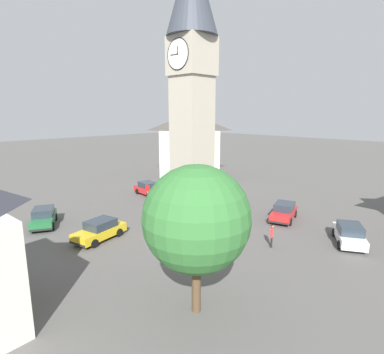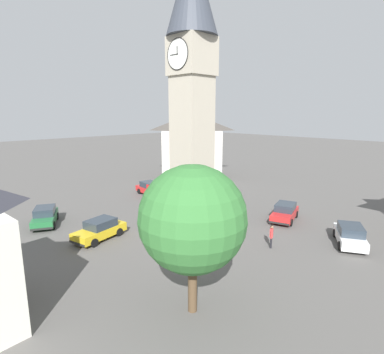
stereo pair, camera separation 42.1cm
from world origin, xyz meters
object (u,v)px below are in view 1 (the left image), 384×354
car_blue_kerb (44,217)px  tree (197,219)px  car_white_side (100,230)px  pedestrian (272,234)px  building_corner_back (189,145)px  car_silver_kerb (149,189)px  clock_tower (192,70)px  road_sign (148,194)px  car_red_corner (349,234)px  car_black_far (284,212)px

car_blue_kerb → tree: bearing=-178.1°
car_white_side → tree: bearing=173.8°
pedestrian → building_corner_back: 26.78m
car_silver_kerb → tree: size_ratio=0.59×
clock_tower → car_white_side: clock_tower is taller
road_sign → car_blue_kerb: bearing=65.6°
clock_tower → car_red_corner: bearing=-148.6°
car_white_side → building_corner_back: (12.32, -22.11, 4.01)m
building_corner_back → road_sign: building_corner_back is taller
pedestrian → building_corner_back: bearing=-32.4°
road_sign → building_corner_back: bearing=-57.6°
car_white_side → pedestrian: 12.81m
car_black_far → pedestrian: (-2.28, 6.00, 0.25)m
car_red_corner → building_corner_back: building_corner_back is taller
car_silver_kerb → car_red_corner: same height
car_black_far → road_sign: bearing=36.2°
car_black_far → pedestrian: 6.42m
clock_tower → car_silver_kerb: size_ratio=5.03×
car_black_far → pedestrian: bearing=110.8°
tree → clock_tower: bearing=-44.6°
car_blue_kerb → pedestrian: pedestrian is taller
tree → car_white_side: bearing=-6.2°
road_sign → tree: bearing=150.6°
car_white_side → car_red_corner: bearing=-138.1°
tree → road_sign: (13.68, -7.69, -2.81)m
clock_tower → car_silver_kerb: bearing=-21.4°
car_red_corner → car_black_far: (6.05, -1.48, 0.00)m
clock_tower → pedestrian: 13.32m
clock_tower → tree: bearing=135.4°
car_white_side → building_corner_back: 25.62m
car_white_side → road_sign: road_sign is taller
car_blue_kerb → tree: size_ratio=0.61×
car_silver_kerb → car_black_far: 15.93m
pedestrian → car_white_side: bearing=38.1°
clock_tower → car_red_corner: 16.76m
car_red_corner → car_black_far: same height
car_silver_kerb → building_corner_back: (4.50, -11.33, 4.01)m
road_sign → car_red_corner: bearing=-159.8°
car_red_corner → road_sign: bearing=20.2°
car_silver_kerb → car_black_far: same height
car_white_side → clock_tower: bearing=-120.7°
car_blue_kerb → road_sign: size_ratio=1.58×
car_white_side → tree: tree is taller
car_blue_kerb → pedestrian: bearing=-149.0°
car_blue_kerb → car_silver_kerb: 12.70m
clock_tower → pedestrian: (-6.36, -1.67, -11.59)m
tree → building_corner_back: 33.21m
pedestrian → car_black_far: bearing=-69.2°
tree → road_sign: size_ratio=2.59×
tree → pedestrian: bearing=-82.3°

